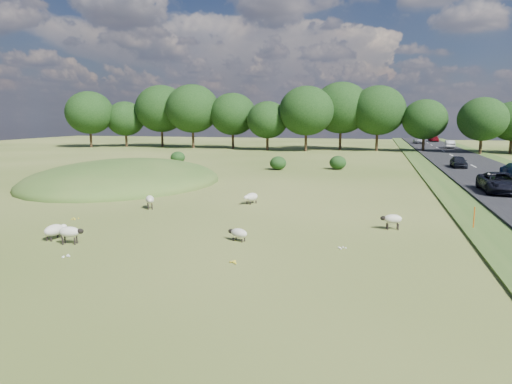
# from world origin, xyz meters

# --- Properties ---
(ground) EXTENTS (160.00, 160.00, 0.00)m
(ground) POSITION_xyz_m (0.00, 20.00, 0.00)
(ground) COLOR #3B561A
(ground) RESTS_ON ground
(mound) EXTENTS (16.00, 20.00, 4.00)m
(mound) POSITION_xyz_m (-12.00, 12.00, 0.00)
(mound) COLOR #33561E
(mound) RESTS_ON ground
(road) EXTENTS (8.00, 150.00, 0.25)m
(road) POSITION_xyz_m (20.00, 30.00, 0.12)
(road) COLOR black
(road) RESTS_ON ground
(treeline) EXTENTS (96.28, 14.66, 11.70)m
(treeline) POSITION_xyz_m (-1.06, 55.44, 6.57)
(treeline) COLOR black
(treeline) RESTS_ON ground
(shrubs) EXTENTS (21.65, 5.74, 1.50)m
(shrubs) POSITION_xyz_m (-3.18, 26.88, 0.74)
(shrubs) COLOR black
(shrubs) RESTS_ON ground
(marker_post) EXTENTS (0.06, 0.06, 1.20)m
(marker_post) POSITION_xyz_m (14.19, 1.17, 0.60)
(marker_post) COLOR #D8590C
(marker_post) RESTS_ON ground
(sheep_0) EXTENTS (1.17, 0.70, 0.81)m
(sheep_0) POSITION_xyz_m (-3.99, -6.31, 0.57)
(sheep_0) COLOR beige
(sheep_0) RESTS_ON ground
(sheep_1) EXTENTS (1.08, 0.71, 0.60)m
(sheep_1) POSITION_xyz_m (3.21, -3.88, 0.38)
(sheep_1) COLOR beige
(sheep_1) RESTS_ON ground
(sheep_2) EXTENTS (0.73, 1.29, 0.72)m
(sheep_2) POSITION_xyz_m (-5.22, -5.79, 0.45)
(sheep_2) COLOR beige
(sheep_2) RESTS_ON ground
(sheep_3) EXTENTS (0.94, 1.32, 0.74)m
(sheep_3) POSITION_xyz_m (1.39, 5.08, 0.47)
(sheep_3) COLOR beige
(sheep_3) RESTS_ON ground
(sheep_4) EXTENTS (0.92, 1.18, 0.84)m
(sheep_4) POSITION_xyz_m (-4.35, 1.97, 0.59)
(sheep_4) COLOR beige
(sheep_4) RESTS_ON ground
(sheep_5) EXTENTS (1.13, 0.64, 0.79)m
(sheep_5) POSITION_xyz_m (10.17, 0.18, 0.55)
(sheep_5) COLOR beige
(sheep_5) RESTS_ON ground
(car_0) EXTENTS (1.47, 3.65, 1.25)m
(car_0) POSITION_xyz_m (18.10, 30.08, 0.87)
(car_0) COLOR black
(car_0) RESTS_ON road
(car_2) EXTENTS (1.46, 4.19, 1.38)m
(car_2) POSITION_xyz_m (21.90, 63.21, 0.94)
(car_2) COLOR silver
(car_2) RESTS_ON road
(car_3) EXTENTS (2.18, 4.73, 1.31)m
(car_3) POSITION_xyz_m (18.10, 77.56, 0.91)
(car_3) COLOR #B1B2B9
(car_3) RESTS_ON road
(car_4) EXTENTS (1.92, 4.72, 1.37)m
(car_4) POSITION_xyz_m (21.90, 86.14, 0.93)
(car_4) COLOR maroon
(car_4) RESTS_ON road
(car_5) EXTENTS (2.38, 5.17, 1.44)m
(car_5) POSITION_xyz_m (18.10, 12.82, 0.97)
(car_5) COLOR black
(car_5) RESTS_ON road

